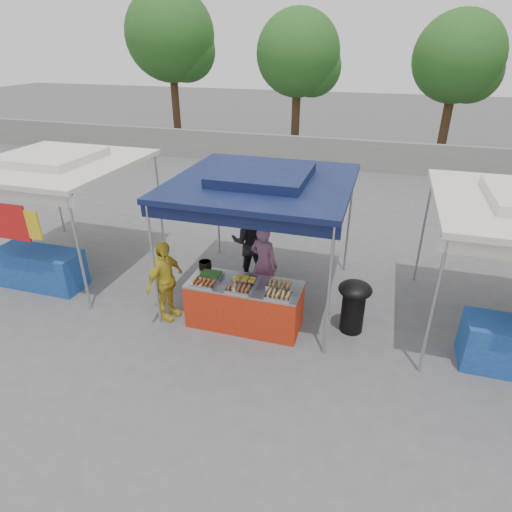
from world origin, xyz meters
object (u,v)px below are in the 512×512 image
(wok_burner, at_px, (354,302))
(customer_person, at_px, (165,281))
(vendor_table, at_px, (245,304))
(cooking_pot, at_px, (205,265))
(vendor_woman, at_px, (264,264))
(helper_man, at_px, (251,242))

(wok_burner, distance_m, customer_person, 3.36)
(vendor_table, xyz_separation_m, cooking_pot, (-0.87, 0.33, 0.49))
(cooking_pot, xyz_separation_m, vendor_woman, (0.98, 0.55, -0.11))
(cooking_pot, xyz_separation_m, wok_burner, (2.74, 0.05, -0.34))
(vendor_woman, relative_size, helper_man, 0.93)
(vendor_table, xyz_separation_m, customer_person, (-1.43, -0.20, 0.34))
(helper_man, relative_size, customer_person, 1.13)
(helper_man, bearing_deg, vendor_table, 95.15)
(vendor_table, distance_m, cooking_pot, 1.06)
(customer_person, bearing_deg, vendor_woman, -40.62)
(helper_man, xyz_separation_m, customer_person, (-1.04, -1.84, -0.10))
(vendor_table, relative_size, cooking_pot, 8.58)
(vendor_woman, bearing_deg, vendor_table, 100.77)
(helper_man, distance_m, customer_person, 2.12)
(vendor_table, bearing_deg, wok_burner, 11.62)
(cooking_pot, distance_m, helper_man, 1.39)
(wok_burner, height_order, vendor_woman, vendor_woman)
(vendor_woman, bearing_deg, helper_man, -39.21)
(cooking_pot, bearing_deg, vendor_woman, 29.41)
(vendor_table, bearing_deg, cooking_pot, 159.26)
(vendor_table, xyz_separation_m, vendor_woman, (0.10, 0.88, 0.38))
(cooking_pot, height_order, wok_burner, cooking_pot)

